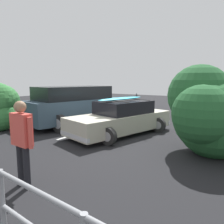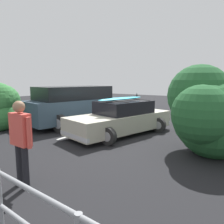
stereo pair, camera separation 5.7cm
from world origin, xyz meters
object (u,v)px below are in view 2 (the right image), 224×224
(bush_near_right, at_px, (0,104))
(person_bystander, at_px, (21,136))
(suv_car, at_px, (74,105))
(bush_near_left, at_px, (215,114))
(sedan_car, at_px, (121,118))

(bush_near_right, bearing_deg, person_bystander, 155.44)
(suv_car, distance_m, bush_near_right, 3.20)
(suv_car, bearing_deg, bush_near_left, 173.18)
(sedan_car, bearing_deg, bush_near_left, 171.55)
(bush_near_left, relative_size, bush_near_right, 1.40)
(suv_car, distance_m, person_bystander, 6.16)
(bush_near_right, bearing_deg, bush_near_left, -167.93)
(suv_car, relative_size, person_bystander, 2.77)
(sedan_car, relative_size, suv_car, 0.98)
(person_bystander, distance_m, bush_near_right, 6.05)
(person_bystander, bearing_deg, suv_car, -54.84)
(sedan_car, relative_size, bush_near_right, 2.26)
(bush_near_right, bearing_deg, sedan_car, -154.49)
(sedan_car, height_order, bush_near_left, bush_near_left)
(suv_car, relative_size, bush_near_left, 1.65)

